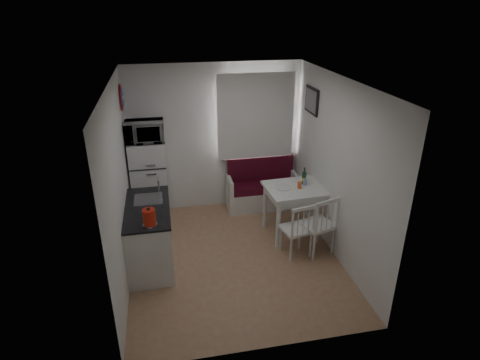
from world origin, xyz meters
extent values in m
cube|color=#A9775A|center=(0.00, 0.00, 0.00)|extent=(3.00, 3.50, 0.02)
cube|color=white|center=(0.00, 0.00, 2.60)|extent=(3.00, 3.50, 0.02)
cube|color=white|center=(0.00, 1.75, 1.30)|extent=(3.00, 0.02, 2.60)
cube|color=white|center=(0.00, -1.75, 1.30)|extent=(3.00, 0.02, 2.60)
cube|color=white|center=(-1.50, 0.00, 1.30)|extent=(0.02, 3.50, 2.60)
cube|color=white|center=(1.50, 0.00, 1.30)|extent=(0.02, 3.50, 2.60)
cube|color=white|center=(0.70, 1.72, 1.62)|extent=(1.22, 0.06, 1.47)
cube|color=white|center=(0.70, 1.65, 1.68)|extent=(1.35, 0.02, 1.50)
cube|color=white|center=(-1.20, 0.15, 0.43)|extent=(0.60, 1.30, 0.86)
cube|color=black|center=(-1.20, 0.15, 0.89)|extent=(0.62, 1.32, 0.03)
cube|color=#99999E|center=(-1.18, 0.40, 0.85)|extent=(0.40, 0.40, 0.10)
cylinder|color=silver|center=(-1.02, 0.58, 1.03)|extent=(0.02, 0.02, 0.26)
cylinder|color=#184195|center=(-1.47, 1.45, 2.15)|extent=(0.03, 0.40, 0.40)
cube|color=black|center=(1.48, 1.10, 2.05)|extent=(0.04, 0.52, 0.42)
cube|color=white|center=(0.80, 1.48, 0.18)|extent=(1.29, 0.49, 0.36)
cube|color=#4C0C1E|center=(0.80, 1.48, 0.42)|extent=(1.23, 0.46, 0.12)
cube|color=#4C0C1E|center=(0.80, 1.67, 0.69)|extent=(1.23, 0.10, 0.46)
cube|color=white|center=(1.18, 0.50, 0.81)|extent=(1.15, 0.84, 0.04)
cube|color=white|center=(1.18, 0.50, 0.72)|extent=(1.03, 0.72, 0.13)
cylinder|color=white|center=(1.18, 0.50, 0.39)|extent=(0.07, 0.07, 0.78)
cube|color=white|center=(0.93, -0.07, 0.42)|extent=(0.48, 0.46, 0.04)
cube|color=white|center=(0.93, -0.24, 0.66)|extent=(0.39, 0.11, 0.43)
cube|color=white|center=(1.25, -0.07, 0.46)|extent=(0.56, 0.55, 0.04)
cube|color=white|center=(1.25, -0.26, 0.71)|extent=(0.42, 0.18, 0.47)
cube|color=white|center=(-1.18, 1.40, 0.73)|extent=(0.58, 0.58, 1.45)
imported|color=white|center=(-1.18, 1.35, 1.62)|extent=(0.60, 0.41, 0.33)
cylinder|color=red|center=(-1.15, -0.38, 1.03)|extent=(0.19, 0.19, 0.26)
cylinder|color=#E05A25|center=(1.13, 0.45, 0.88)|extent=(0.06, 0.06, 0.11)
cylinder|color=#7C9ED3|center=(1.25, 0.55, 0.88)|extent=(0.06, 0.06, 0.10)
cylinder|color=white|center=(0.88, 0.52, 0.84)|extent=(0.26, 0.26, 0.02)
camera|label=1|loc=(-0.89, -4.91, 3.52)|focal=30.00mm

